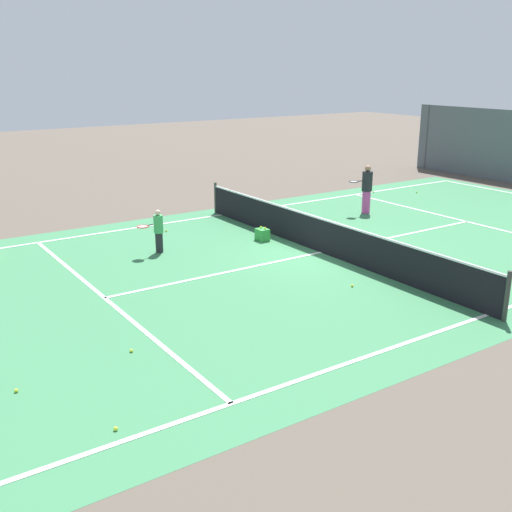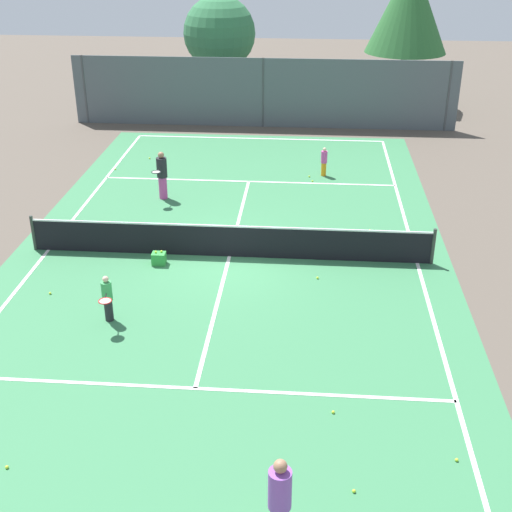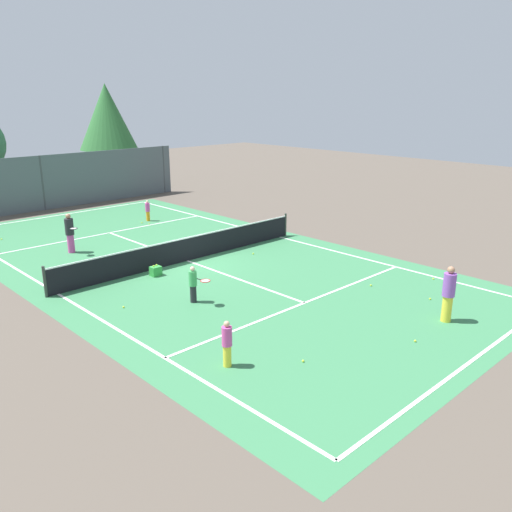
{
  "view_description": "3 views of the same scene",
  "coord_description": "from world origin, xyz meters",
  "px_view_note": "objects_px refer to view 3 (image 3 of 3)",
  "views": [
    {
      "loc": [
        12.73,
        -10.8,
        5.07
      ],
      "look_at": [
        1.0,
        -2.9,
        0.66
      ],
      "focal_mm": 42.91,
      "sensor_mm": 36.0,
      "label": 1
    },
    {
      "loc": [
        2.26,
        -18.28,
        9.13
      ],
      "look_at": [
        0.92,
        -1.54,
        0.81
      ],
      "focal_mm": 48.64,
      "sensor_mm": 36.0,
      "label": 2
    },
    {
      "loc": [
        -12.37,
        -16.99,
        6.57
      ],
      "look_at": [
        0.68,
        -3.38,
        0.81
      ],
      "focal_mm": 37.21,
      "sensor_mm": 36.0,
      "label": 3
    }
  ],
  "objects_px": {
    "ball_crate": "(156,271)",
    "tennis_ball_9": "(415,341)",
    "player_1": "(70,233)",
    "tennis_ball_8": "(253,254)",
    "tennis_ball_5": "(433,279)",
    "player_4": "(448,293)",
    "player_2": "(227,343)",
    "tennis_ball_10": "(371,285)",
    "tennis_ball_6": "(124,307)",
    "tennis_ball_4": "(303,361)",
    "player_3": "(194,284)",
    "tennis_ball_1": "(149,224)",
    "tennis_ball_0": "(430,299)",
    "tennis_ball_3": "(142,223)",
    "player_0": "(148,210)",
    "tennis_ball_11": "(1,239)",
    "tennis_ball_7": "(231,233)"
  },
  "relations": [
    {
      "from": "ball_crate",
      "to": "tennis_ball_9",
      "type": "relative_size",
      "value": 6.45
    },
    {
      "from": "player_1",
      "to": "tennis_ball_9",
      "type": "height_order",
      "value": "player_1"
    },
    {
      "from": "tennis_ball_8",
      "to": "tennis_ball_5",
      "type": "bearing_deg",
      "value": -69.7
    },
    {
      "from": "player_1",
      "to": "player_4",
      "type": "height_order",
      "value": "player_4"
    },
    {
      "from": "player_2",
      "to": "tennis_ball_10",
      "type": "height_order",
      "value": "player_2"
    },
    {
      "from": "tennis_ball_6",
      "to": "tennis_ball_4",
      "type": "bearing_deg",
      "value": -77.2
    },
    {
      "from": "player_3",
      "to": "ball_crate",
      "type": "distance_m",
      "value": 3.25
    },
    {
      "from": "tennis_ball_5",
      "to": "tennis_ball_8",
      "type": "distance_m",
      "value": 7.44
    },
    {
      "from": "player_1",
      "to": "ball_crate",
      "type": "height_order",
      "value": "player_1"
    },
    {
      "from": "player_2",
      "to": "player_4",
      "type": "height_order",
      "value": "player_4"
    },
    {
      "from": "tennis_ball_1",
      "to": "tennis_ball_4",
      "type": "height_order",
      "value": "same"
    },
    {
      "from": "tennis_ball_0",
      "to": "tennis_ball_9",
      "type": "distance_m",
      "value": 3.46
    },
    {
      "from": "player_1",
      "to": "tennis_ball_5",
      "type": "distance_m",
      "value": 15.02
    },
    {
      "from": "player_2",
      "to": "tennis_ball_6",
      "type": "distance_m",
      "value": 5.22
    },
    {
      "from": "player_3",
      "to": "tennis_ball_5",
      "type": "xyz_separation_m",
      "value": [
        7.76,
        -4.36,
        -0.61
      ]
    },
    {
      "from": "tennis_ball_0",
      "to": "tennis_ball_8",
      "type": "height_order",
      "value": "same"
    },
    {
      "from": "player_2",
      "to": "tennis_ball_3",
      "type": "height_order",
      "value": "player_2"
    },
    {
      "from": "tennis_ball_10",
      "to": "tennis_ball_0",
      "type": "bearing_deg",
      "value": -81.43
    },
    {
      "from": "player_0",
      "to": "tennis_ball_11",
      "type": "bearing_deg",
      "value": 168.51
    },
    {
      "from": "tennis_ball_0",
      "to": "tennis_ball_1",
      "type": "xyz_separation_m",
      "value": [
        -0.84,
        15.68,
        0.0
      ]
    },
    {
      "from": "tennis_ball_1",
      "to": "tennis_ball_9",
      "type": "relative_size",
      "value": 1.0
    },
    {
      "from": "tennis_ball_3",
      "to": "player_4",
      "type": "bearing_deg",
      "value": -90.98
    },
    {
      "from": "tennis_ball_1",
      "to": "player_1",
      "type": "bearing_deg",
      "value": -158.24
    },
    {
      "from": "player_3",
      "to": "tennis_ball_8",
      "type": "bearing_deg",
      "value": 26.85
    },
    {
      "from": "tennis_ball_7",
      "to": "tennis_ball_10",
      "type": "bearing_deg",
      "value": -98.35
    },
    {
      "from": "tennis_ball_3",
      "to": "player_0",
      "type": "bearing_deg",
      "value": 22.78
    },
    {
      "from": "player_2",
      "to": "tennis_ball_4",
      "type": "height_order",
      "value": "player_2"
    },
    {
      "from": "tennis_ball_5",
      "to": "tennis_ball_11",
      "type": "bearing_deg",
      "value": 119.34
    },
    {
      "from": "player_1",
      "to": "tennis_ball_7",
      "type": "bearing_deg",
      "value": -17.78
    },
    {
      "from": "ball_crate",
      "to": "tennis_ball_8",
      "type": "relative_size",
      "value": 6.45
    },
    {
      "from": "tennis_ball_1",
      "to": "tennis_ball_5",
      "type": "xyz_separation_m",
      "value": [
        2.78,
        -14.75,
        0.0
      ]
    },
    {
      "from": "tennis_ball_1",
      "to": "tennis_ball_6",
      "type": "xyz_separation_m",
      "value": [
        -6.92,
        -9.22,
        0.0
      ]
    },
    {
      "from": "tennis_ball_0",
      "to": "tennis_ball_9",
      "type": "bearing_deg",
      "value": -157.85
    },
    {
      "from": "tennis_ball_0",
      "to": "tennis_ball_11",
      "type": "xyz_separation_m",
      "value": [
        -7.58,
        17.87,
        0.0
      ]
    },
    {
      "from": "ball_crate",
      "to": "tennis_ball_6",
      "type": "xyz_separation_m",
      "value": [
        -2.54,
        -1.98,
        -0.15
      ]
    },
    {
      "from": "tennis_ball_4",
      "to": "tennis_ball_5",
      "type": "distance_m",
      "value": 8.3
    },
    {
      "from": "tennis_ball_7",
      "to": "tennis_ball_8",
      "type": "xyz_separation_m",
      "value": [
        -1.67,
        -3.37,
        0.0
      ]
    },
    {
      "from": "player_1",
      "to": "player_0",
      "type": "bearing_deg",
      "value": 26.49
    },
    {
      "from": "player_2",
      "to": "tennis_ball_9",
      "type": "height_order",
      "value": "player_2"
    },
    {
      "from": "ball_crate",
      "to": "tennis_ball_5",
      "type": "relative_size",
      "value": 6.45
    },
    {
      "from": "player_4",
      "to": "player_2",
      "type": "bearing_deg",
      "value": 159.44
    },
    {
      "from": "tennis_ball_9",
      "to": "player_0",
      "type": "bearing_deg",
      "value": 81.08
    },
    {
      "from": "tennis_ball_9",
      "to": "ball_crate",
      "type": "bearing_deg",
      "value": 101.7
    },
    {
      "from": "player_3",
      "to": "player_0",
      "type": "bearing_deg",
      "value": 64.12
    },
    {
      "from": "player_0",
      "to": "tennis_ball_9",
      "type": "distance_m",
      "value": 17.94
    },
    {
      "from": "tennis_ball_5",
      "to": "tennis_ball_7",
      "type": "distance_m",
      "value": 10.39
    },
    {
      "from": "player_2",
      "to": "tennis_ball_7",
      "type": "height_order",
      "value": "player_2"
    },
    {
      "from": "tennis_ball_0",
      "to": "tennis_ball_3",
      "type": "xyz_separation_m",
      "value": [
        -0.96,
        16.19,
        0.0
      ]
    },
    {
      "from": "tennis_ball_4",
      "to": "tennis_ball_11",
      "type": "height_order",
      "value": "same"
    },
    {
      "from": "tennis_ball_4",
      "to": "tennis_ball_5",
      "type": "xyz_separation_m",
      "value": [
        8.25,
        0.85,
        0.0
      ]
    }
  ]
}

